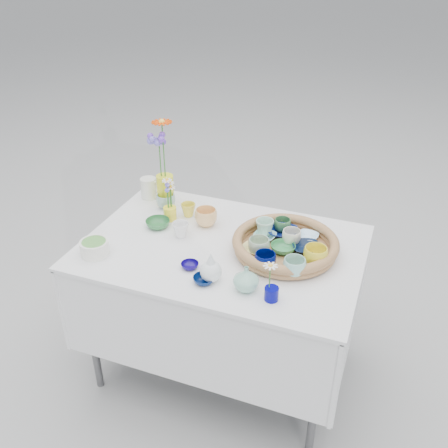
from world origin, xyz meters
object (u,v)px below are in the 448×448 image
(display_table, at_px, (223,366))
(bud_vase_seafoam, at_px, (246,278))
(wicker_tray, at_px, (285,245))
(tall_vase_yellow, at_px, (165,190))

(display_table, xyz_separation_m, bud_vase_seafoam, (0.20, -0.27, 0.82))
(wicker_tray, relative_size, bud_vase_seafoam, 4.40)
(tall_vase_yellow, bearing_deg, display_table, -32.86)
(display_table, relative_size, wicker_tray, 2.66)
(display_table, distance_m, wicker_tray, 0.85)
(bud_vase_seafoam, bearing_deg, tall_vase_yellow, 139.24)
(display_table, height_order, wicker_tray, wicker_tray)
(display_table, distance_m, tall_vase_yellow, 0.98)
(display_table, xyz_separation_m, wicker_tray, (0.28, 0.05, 0.80))
(display_table, height_order, bud_vase_seafoam, bud_vase_seafoam)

